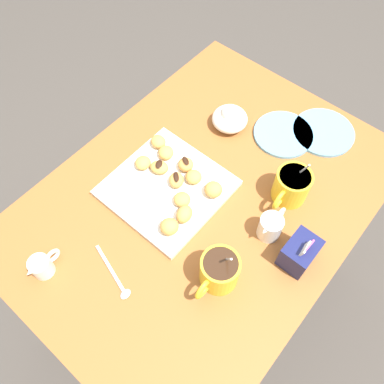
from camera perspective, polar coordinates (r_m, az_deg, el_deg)
The scene contains 26 objects.
ground_plane at distance 1.74m, azimuth 1.14°, elevation -12.68°, with size 8.00×8.00×0.00m, color #423D38.
dining_table at distance 1.20m, azimuth 1.62°, elevation -3.83°, with size 1.06×0.77×0.72m.
pastry_plate_square at distance 1.10m, azimuth -3.61°, elevation 0.62°, with size 0.30×0.30×0.02m, color white.
coffee_mug_yellow_left at distance 1.08m, azimuth 14.13°, elevation 0.90°, with size 0.13×0.09×0.15m.
coffee_mug_yellow_right at distance 0.94m, azimuth 3.91°, elevation -11.26°, with size 0.13×0.09×0.15m.
cream_pitcher_white at distance 1.02m, azimuth 11.29°, elevation -4.82°, with size 0.10×0.06×0.07m.
sugar_caddy at distance 1.00m, azimuth 15.25°, elevation -8.43°, with size 0.09×0.07×0.11m.
ice_cream_bowl at distance 1.22m, azimuth 5.48°, elevation 10.60°, with size 0.11×0.11×0.08m.
chocolate_sauce_pitcher at distance 1.03m, azimuth -20.89°, elevation -9.91°, with size 0.09×0.05×0.06m.
saucer_sky_left at distance 1.24m, azimuth 13.01°, elevation 8.13°, with size 0.18×0.18×0.01m, color #66A8DB.
saucer_sky_right at distance 1.28m, azimuth 18.42°, elevation 8.20°, with size 0.19×0.19×0.01m, color #66A8DB.
loose_spoon_near_saucer at distance 1.00m, azimuth -10.90°, elevation -12.08°, with size 0.06×0.16×0.01m.
beignet_0 at distance 1.08m, azimuth -2.27°, elevation 1.73°, with size 0.05×0.04×0.03m, color #D19347.
chocolate_drizzle_0 at distance 1.07m, azimuth -2.30°, elevation 2.21°, with size 0.03×0.01×0.01m, color black.
beignet_1 at distance 1.08m, azimuth 0.25°, elevation 2.18°, with size 0.04×0.05×0.03m, color #D19347.
beignet_2 at distance 1.11m, azimuth -0.91°, elevation 3.97°, with size 0.05×0.04×0.03m, color #D19347.
chocolate_drizzle_2 at distance 1.09m, azimuth -0.93°, elevation 4.54°, with size 0.03×0.02×0.01m, color black.
beignet_3 at distance 1.06m, azimuth 3.10°, elevation 0.37°, with size 0.05×0.05×0.04m, color #D19347.
beignet_4 at distance 1.14m, azimuth -3.77°, elevation 5.69°, with size 0.04×0.05×0.03m, color #D19347.
beignet_5 at distance 1.02m, azimuth -1.12°, elevation -3.20°, with size 0.04×0.05×0.04m, color #D19347.
beignet_6 at distance 1.11m, azimuth -4.73°, elevation 3.56°, with size 0.04×0.05×0.03m, color #D19347.
chocolate_drizzle_6 at distance 1.09m, azimuth -4.79°, elevation 4.04°, with size 0.03×0.02×0.01m, color black.
beignet_7 at distance 1.05m, azimuth -1.44°, elevation -1.08°, with size 0.05×0.05×0.03m, color #D19347.
beignet_8 at distance 1.16m, azimuth -4.89°, elevation 7.25°, with size 0.05×0.04×0.03m, color #D19347.
beignet_9 at distance 1.12m, azimuth -7.09°, elevation 4.20°, with size 0.05×0.04×0.03m, color #D19347.
beignet_10 at distance 1.01m, azimuth -3.48°, elevation -4.86°, with size 0.05×0.05×0.04m, color #D19347.
Camera 1 is at (0.44, 0.33, 1.65)m, focal length 36.99 mm.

